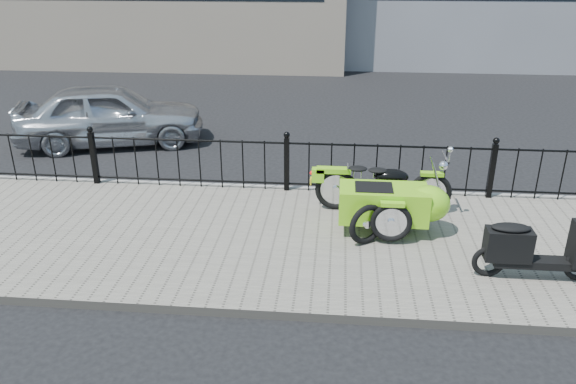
# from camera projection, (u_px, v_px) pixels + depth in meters

# --- Properties ---
(ground) EXTENTS (120.00, 120.00, 0.00)m
(ground) POSITION_uv_depth(u_px,v_px,m) (279.00, 228.00, 8.87)
(ground) COLOR black
(ground) RESTS_ON ground
(sidewalk) EXTENTS (30.00, 3.80, 0.12)m
(sidewalk) POSITION_uv_depth(u_px,v_px,m) (275.00, 240.00, 8.38)
(sidewalk) COLOR slate
(sidewalk) RESTS_ON ground
(curb) EXTENTS (30.00, 0.10, 0.12)m
(curb) POSITION_uv_depth(u_px,v_px,m) (288.00, 190.00, 10.16)
(curb) COLOR gray
(curb) RESTS_ON ground
(iron_fence) EXTENTS (14.11, 0.11, 1.08)m
(iron_fence) POSITION_uv_depth(u_px,v_px,m) (287.00, 165.00, 9.83)
(iron_fence) COLOR black
(iron_fence) RESTS_ON sidewalk
(motorcycle_sidecar) EXTENTS (2.28, 1.48, 0.98)m
(motorcycle_sidecar) POSITION_uv_depth(u_px,v_px,m) (394.00, 200.00, 8.43)
(motorcycle_sidecar) COLOR black
(motorcycle_sidecar) RESTS_ON sidewalk
(scooter) EXTENTS (1.58, 0.46, 1.07)m
(scooter) POSITION_uv_depth(u_px,v_px,m) (528.00, 249.00, 7.14)
(scooter) COLOR black
(scooter) RESTS_ON sidewalk
(spare_tire) EXTENTS (0.55, 0.42, 0.61)m
(spare_tire) POSITION_uv_depth(u_px,v_px,m) (367.00, 224.00, 8.04)
(spare_tire) COLOR black
(spare_tire) RESTS_ON sidewalk
(sedan_car) EXTENTS (4.34, 2.68, 1.38)m
(sedan_car) POSITION_uv_depth(u_px,v_px,m) (111.00, 114.00, 12.54)
(sedan_car) COLOR #B0B2B8
(sedan_car) RESTS_ON ground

